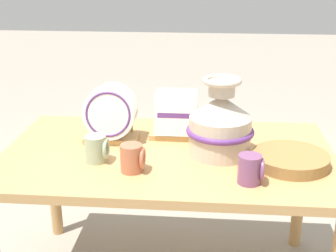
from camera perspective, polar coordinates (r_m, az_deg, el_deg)
display_table at (r=1.90m, az=0.00°, el=-5.14°), size 1.32×0.79×0.63m
ceramic_vase at (r=1.82m, az=6.40°, el=0.38°), size 0.26×0.26×0.31m
dish_rack_round_plates at (r=1.95m, az=-7.01°, el=0.90°), size 0.22×0.14×0.24m
dish_rack_square_plates at (r=2.00m, az=0.99°, el=0.61°), size 0.22×0.14×0.20m
wicker_charger_stack at (r=1.80m, az=14.72°, el=-3.95°), size 0.28×0.28×0.04m
mug_sage_glaze at (r=1.78m, az=-8.67°, el=-2.76°), size 0.09×0.08×0.10m
mug_terracotta_glaze at (r=1.69m, az=-4.31°, el=-3.93°), size 0.09×0.08×0.10m
mug_plum_glaze at (r=1.63m, az=10.08°, el=-5.21°), size 0.09×0.08×0.10m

